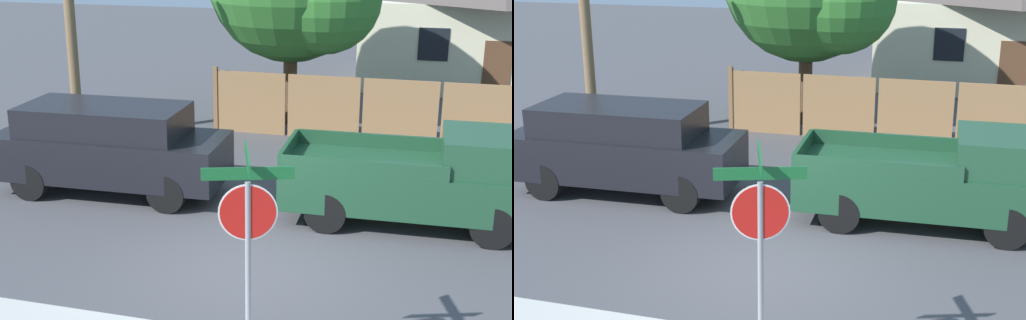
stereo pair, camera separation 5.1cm
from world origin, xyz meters
TOP-DOWN VIEW (x-y plane):
  - ground_plane at (0.00, 0.00)m, footprint 80.00×80.00m
  - wooden_fence at (3.84, 8.17)m, footprint 14.49×0.12m
  - house at (4.46, 17.09)m, footprint 10.08×6.33m
  - red_suv at (-3.92, 2.76)m, footprint 5.00×2.05m
  - orange_pickup at (2.62, 2.77)m, footprint 4.91×2.10m
  - stop_sign at (0.84, -3.07)m, footprint 1.03×0.93m

SIDE VIEW (x-z plane):
  - ground_plane at x=0.00m, z-range 0.00..0.00m
  - wooden_fence at x=3.84m, z-range -0.05..1.78m
  - orange_pickup at x=2.62m, z-range -0.03..1.85m
  - red_suv at x=-3.92m, z-range 0.09..2.03m
  - stop_sign at x=0.84m, z-range 0.56..3.61m
  - house at x=4.46m, z-range 0.08..4.86m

